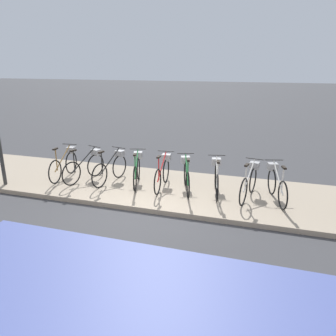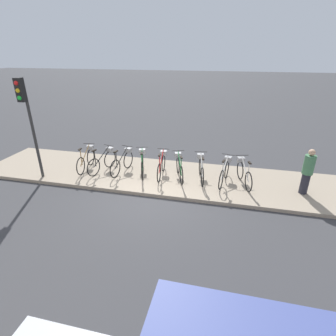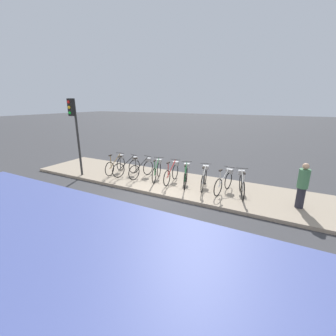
{
  "view_description": "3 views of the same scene",
  "coord_description": "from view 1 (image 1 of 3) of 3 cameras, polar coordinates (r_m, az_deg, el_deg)",
  "views": [
    {
      "loc": [
        2.69,
        -6.6,
        3.39
      ],
      "look_at": [
        0.24,
        1.25,
        0.76
      ],
      "focal_mm": 35.0,
      "sensor_mm": 36.0,
      "label": 1
    },
    {
      "loc": [
        2.29,
        -7.23,
        4.46
      ],
      "look_at": [
        0.41,
        0.86,
        0.72
      ],
      "focal_mm": 28.0,
      "sensor_mm": 36.0,
      "label": 2
    },
    {
      "loc": [
        4.23,
        -6.92,
        3.54
      ],
      "look_at": [
        0.38,
        0.42,
        1.08
      ],
      "focal_mm": 24.0,
      "sensor_mm": 36.0,
      "label": 3
    }
  ],
  "objects": [
    {
      "name": "parked_bicycle_4",
      "position": [
        8.98,
        -0.91,
        -0.64
      ],
      "size": [
        0.46,
        1.63,
        1.0
      ],
      "color": "black",
      "rests_on": "sidewalk"
    },
    {
      "name": "parked_bicycle_6",
      "position": [
        8.65,
        8.44,
        -1.55
      ],
      "size": [
        0.5,
        1.6,
        1.0
      ],
      "color": "black",
      "rests_on": "sidewalk"
    },
    {
      "name": "parked_bicycle_5",
      "position": [
        8.75,
        3.22,
        -1.16
      ],
      "size": [
        0.65,
        1.56,
        1.0
      ],
      "color": "black",
      "rests_on": "sidewalk"
    },
    {
      "name": "sidewalk",
      "position": [
        9.15,
        -1.02,
        -3.6
      ],
      "size": [
        14.18,
        2.98,
        0.12
      ],
      "color": "gray",
      "rests_on": "ground_plane"
    },
    {
      "name": "parked_bicycle_1",
      "position": [
        9.83,
        -14.06,
        0.47
      ],
      "size": [
        0.58,
        1.58,
        1.0
      ],
      "color": "black",
      "rests_on": "sidewalk"
    },
    {
      "name": "parked_bicycle_3",
      "position": [
        9.24,
        -5.43,
        -0.17
      ],
      "size": [
        0.61,
        1.57,
        1.0
      ],
      "color": "black",
      "rests_on": "sidewalk"
    },
    {
      "name": "ground_plane",
      "position": [
        7.89,
        -4.45,
        -7.75
      ],
      "size": [
        120.0,
        120.0,
        0.0
      ],
      "primitive_type": "plane",
      "color": "#38383A"
    },
    {
      "name": "parked_bicycle_0",
      "position": [
        10.24,
        -17.53,
        0.84
      ],
      "size": [
        0.46,
        1.63,
        1.0
      ],
      "color": "black",
      "rests_on": "sidewalk"
    },
    {
      "name": "parked_bicycle_8",
      "position": [
        8.56,
        18.34,
        -2.49
      ],
      "size": [
        0.59,
        1.58,
        1.0
      ],
      "color": "black",
      "rests_on": "sidewalk"
    },
    {
      "name": "parked_bicycle_7",
      "position": [
        8.52,
        14.02,
        -2.2
      ],
      "size": [
        0.47,
        1.61,
        1.0
      ],
      "color": "black",
      "rests_on": "sidewalk"
    },
    {
      "name": "parked_bicycle_2",
      "position": [
        9.53,
        -9.77,
        0.21
      ],
      "size": [
        0.46,
        1.61,
        1.0
      ],
      "color": "black",
      "rests_on": "sidewalk"
    }
  ]
}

